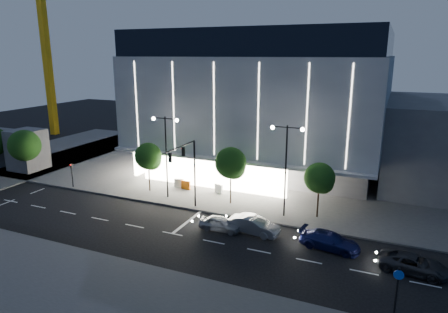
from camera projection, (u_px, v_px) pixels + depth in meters
ground at (162, 223)px, 37.12m from camera, size 160.00×160.00×0.00m
sidewalk_museum at (283, 165)px, 56.48m from camera, size 70.00×40.00×0.15m
sidewalk_near at (127, 310)px, 24.51m from camera, size 70.00×10.00×0.15m
sidewalk_west at (21, 163)px, 57.55m from camera, size 16.00×50.00×0.15m
museum at (268, 100)px, 53.46m from camera, size 30.00×25.80×18.00m
traffic_mast at (187, 164)px, 38.44m from camera, size 0.33×5.89×7.07m
street_lamp_west at (166, 145)px, 42.11m from camera, size 3.16×0.36×9.00m
street_lamp_east at (286, 157)px, 37.10m from camera, size 3.16×0.36×9.00m
ped_signal_far at (72, 173)px, 46.42m from camera, size 0.22×0.24×3.00m
cycle_sign_pole at (396, 296)px, 22.16m from camera, size 0.56×0.13×4.00m
tower_crane at (48, 24)px, 72.63m from camera, size 32.00×2.00×28.50m
tree_left at (149, 158)px, 44.65m from camera, size 3.02×3.02×5.72m
tree_mid at (231, 165)px, 40.71m from camera, size 3.25×3.25×6.15m
tree_right at (320, 180)px, 37.35m from camera, size 2.91×2.91×5.51m
car_lead at (220, 224)px, 35.52m from camera, size 3.89×1.68×1.31m
car_second at (254, 225)px, 34.92m from camera, size 4.80×2.15×1.53m
car_third at (330, 241)px, 32.15m from camera, size 5.06×2.56×1.41m
car_fourth at (413, 264)px, 28.69m from camera, size 4.97×2.74×1.32m
barrier_a at (186, 185)px, 45.92m from camera, size 1.12×0.34×1.00m
barrier_b at (179, 183)px, 46.65m from camera, size 1.13×0.56×1.00m
barrier_d at (219, 189)px, 44.67m from camera, size 1.11×0.67×1.00m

